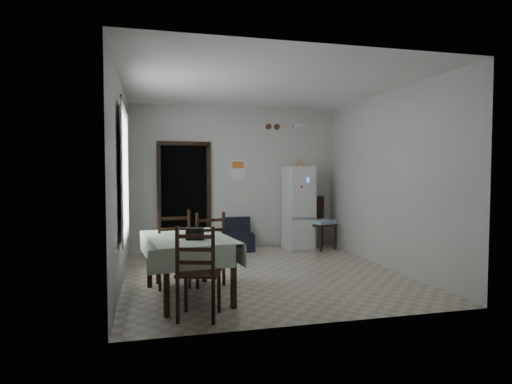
{
  "coord_description": "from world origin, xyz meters",
  "views": [
    {
      "loc": [
        -1.7,
        -6.37,
        1.6
      ],
      "look_at": [
        0.0,
        0.5,
        1.25
      ],
      "focal_mm": 30.0,
      "sensor_mm": 36.0,
      "label": 1
    }
  ],
  "objects_px": {
    "dining_chair_far_right": "(206,248)",
    "dining_chair_near_head": "(199,271)",
    "fridge": "(299,207)",
    "corner_chair": "(322,223)",
    "dining_chair_far_left": "(173,248)",
    "dining_table": "(188,267)",
    "navy_seat": "(239,235)"
  },
  "relations": [
    {
      "from": "dining_chair_far_right",
      "to": "dining_chair_near_head",
      "type": "distance_m",
      "value": 1.39
    },
    {
      "from": "fridge",
      "to": "dining_chair_near_head",
      "type": "relative_size",
      "value": 1.65
    },
    {
      "from": "corner_chair",
      "to": "dining_chair_near_head",
      "type": "relative_size",
      "value": 1.04
    },
    {
      "from": "corner_chair",
      "to": "dining_chair_near_head",
      "type": "xyz_separation_m",
      "value": [
        -2.88,
        -3.47,
        -0.02
      ]
    },
    {
      "from": "fridge",
      "to": "dining_chair_near_head",
      "type": "height_order",
      "value": "fridge"
    },
    {
      "from": "dining_chair_far_left",
      "to": "dining_table",
      "type": "bearing_deg",
      "value": 101.63
    },
    {
      "from": "dining_table",
      "to": "dining_chair_far_left",
      "type": "distance_m",
      "value": 0.61
    },
    {
      "from": "dining_chair_near_head",
      "to": "corner_chair",
      "type": "bearing_deg",
      "value": -111.75
    },
    {
      "from": "fridge",
      "to": "dining_chair_far_right",
      "type": "distance_m",
      "value": 3.22
    },
    {
      "from": "corner_chair",
      "to": "dining_chair_far_left",
      "type": "xyz_separation_m",
      "value": [
        -3.09,
        -2.1,
        0.0
      ]
    },
    {
      "from": "fridge",
      "to": "dining_chair_far_right",
      "type": "height_order",
      "value": "fridge"
    },
    {
      "from": "fridge",
      "to": "dining_table",
      "type": "height_order",
      "value": "fridge"
    },
    {
      "from": "corner_chair",
      "to": "navy_seat",
      "type": "bearing_deg",
      "value": 152.52
    },
    {
      "from": "corner_chair",
      "to": "dining_table",
      "type": "distance_m",
      "value": 3.97
    },
    {
      "from": "fridge",
      "to": "dining_table",
      "type": "distance_m",
      "value": 3.86
    },
    {
      "from": "dining_chair_near_head",
      "to": "navy_seat",
      "type": "bearing_deg",
      "value": -90.05
    },
    {
      "from": "dining_chair_far_left",
      "to": "corner_chair",
      "type": "bearing_deg",
      "value": -149.6
    },
    {
      "from": "fridge",
      "to": "dining_table",
      "type": "xyz_separation_m",
      "value": [
        -2.51,
        -2.9,
        -0.46
      ]
    },
    {
      "from": "fridge",
      "to": "dining_table",
      "type": "bearing_deg",
      "value": -136.16
    },
    {
      "from": "dining_chair_far_left",
      "to": "dining_chair_near_head",
      "type": "xyz_separation_m",
      "value": [
        0.21,
        -1.37,
        -0.02
      ]
    },
    {
      "from": "fridge",
      "to": "dining_chair_near_head",
      "type": "bearing_deg",
      "value": -128.87
    },
    {
      "from": "dining_table",
      "to": "navy_seat",
      "type": "bearing_deg",
      "value": 58.52
    },
    {
      "from": "corner_chair",
      "to": "dining_chair_far_left",
      "type": "height_order",
      "value": "dining_chair_far_left"
    },
    {
      "from": "dining_chair_far_left",
      "to": "fridge",
      "type": "bearing_deg",
      "value": -142.72
    },
    {
      "from": "fridge",
      "to": "dining_table",
      "type": "relative_size",
      "value": 1.14
    },
    {
      "from": "dining_chair_far_right",
      "to": "dining_chair_near_head",
      "type": "bearing_deg",
      "value": 68.96
    },
    {
      "from": "fridge",
      "to": "navy_seat",
      "type": "xyz_separation_m",
      "value": [
        -1.26,
        0.0,
        -0.52
      ]
    },
    {
      "from": "corner_chair",
      "to": "dining_chair_near_head",
      "type": "distance_m",
      "value": 4.51
    },
    {
      "from": "dining_table",
      "to": "dining_chair_far_right",
      "type": "height_order",
      "value": "dining_chair_far_right"
    },
    {
      "from": "dining_table",
      "to": "dining_chair_far_left",
      "type": "bearing_deg",
      "value": 97.31
    },
    {
      "from": "corner_chair",
      "to": "dining_chair_far_right",
      "type": "xyz_separation_m",
      "value": [
        -2.62,
        -2.1,
        -0.02
      ]
    },
    {
      "from": "fridge",
      "to": "dining_chair_far_right",
      "type": "relative_size",
      "value": 1.64
    }
  ]
}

